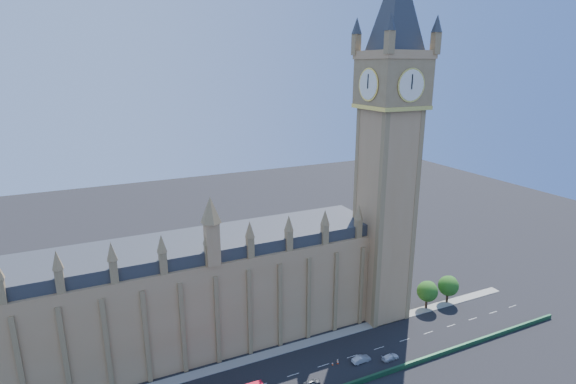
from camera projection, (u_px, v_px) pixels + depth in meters
name	position (u px, v px, depth m)	size (l,w,h in m)	color
ground	(277.00, 380.00, 101.36)	(400.00, 400.00, 0.00)	black
palace_westminster	(143.00, 304.00, 106.58)	(120.00, 20.00, 28.00)	#A47C4F
elizabeth_tower	(390.00, 122.00, 114.35)	(20.59, 20.59, 105.00)	#A47C4F
kerb_north	(262.00, 356.00, 109.62)	(160.00, 3.00, 0.16)	gray
tree_east_near	(428.00, 291.00, 129.97)	(6.00, 6.00, 8.50)	#382619
tree_east_far	(449.00, 285.00, 133.24)	(6.00, 6.00, 8.50)	#382619
car_grey	(312.00, 383.00, 99.51)	(1.60, 3.97, 1.35)	#464A4E
car_silver	(361.00, 359.00, 107.31)	(1.65, 4.74, 1.56)	#9FA2A7
car_white	(390.00, 357.00, 108.28)	(1.81, 4.46, 1.29)	white
cone_a	(333.00, 364.00, 106.31)	(0.51, 0.51, 0.66)	black
cone_b	(357.00, 356.00, 109.05)	(0.52, 0.52, 0.73)	black
cone_c	(338.00, 362.00, 106.76)	(0.60, 0.60, 0.73)	black
cone_d	(338.00, 360.00, 107.55)	(0.47, 0.47, 0.68)	black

